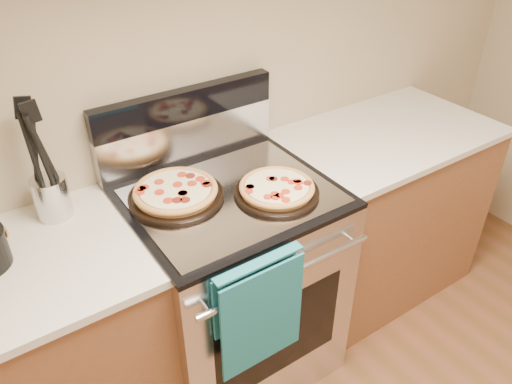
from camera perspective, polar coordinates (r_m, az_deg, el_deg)
wall_back at (r=1.94m, az=-9.13°, el=15.39°), size 4.00×0.00×4.00m
range_body at (r=2.15m, az=-2.75°, el=-10.52°), size 0.76×0.68×0.90m
oven_window at (r=1.96m, az=2.64°, el=-16.20°), size 0.56×0.01×0.40m
cooktop at (r=1.86m, az=-3.12°, el=-0.33°), size 0.76×0.68×0.02m
backsplash_lower at (r=2.04m, az=-7.78°, el=6.05°), size 0.76×0.06×0.18m
backsplash_upper at (r=1.98m, az=-8.11°, el=9.89°), size 0.76×0.06×0.12m
oven_handle at (r=1.69m, az=3.76°, el=-9.39°), size 0.70×0.03×0.03m
dish_towel at (r=1.71m, az=0.34°, el=-13.41°), size 0.32×0.05×0.42m
foil_sheet at (r=1.83m, az=-2.64°, el=-0.43°), size 0.70×0.55×0.01m
cabinet_left at (r=2.03m, az=-26.10°, el=-18.98°), size 1.00×0.62×0.88m
cabinet_right at (r=2.62m, az=13.47°, el=-2.46°), size 1.00×0.62×0.88m
countertop_right at (r=2.39m, az=14.90°, el=6.38°), size 1.02×0.64×0.03m
pepperoni_pizza_back at (r=1.82m, az=-9.15°, el=-0.07°), size 0.45×0.45×0.05m
pepperoni_pizza_front at (r=1.82m, az=2.39°, el=0.33°), size 0.38×0.38×0.04m
utensil_crock at (r=1.85m, az=-22.32°, el=-0.55°), size 0.15×0.15×0.15m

